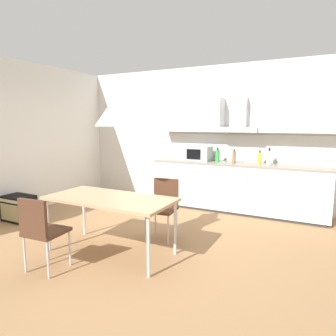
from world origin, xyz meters
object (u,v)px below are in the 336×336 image
object	(u,v)px
bottle_green	(218,156)
dining_table	(110,201)
microwave	(199,154)
bottle_white	(269,157)
guitar_amp	(19,208)
pendant_lamp	(108,117)
bottle_yellow	(260,158)
chair_near_left	(41,227)
chair_far_right	(164,202)
bottle_brown	(234,157)

from	to	relation	value
bottle_green	dining_table	world-z (taller)	bottle_green
microwave	bottle_white	bearing A→B (deg)	1.27
dining_table	guitar_amp	distance (m)	2.31
microwave	pendant_lamp	size ratio (longest dim) A/B	1.50
bottle_yellow	chair_near_left	size ratio (longest dim) A/B	0.29
bottle_green	pendant_lamp	world-z (taller)	pendant_lamp
bottle_green	chair_far_right	distance (m)	1.93
bottle_green	dining_table	size ratio (longest dim) A/B	0.17
bottle_brown	pendant_lamp	bearing A→B (deg)	-109.39
bottle_brown	bottle_yellow	xyz separation A→B (m)	(0.45, 0.08, -0.00)
microwave	guitar_amp	distance (m)	3.44
chair_near_left	microwave	bearing A→B (deg)	80.81
bottle_white	dining_table	size ratio (longest dim) A/B	0.18
bottle_brown	chair_far_right	size ratio (longest dim) A/B	0.30
microwave	chair_far_right	xyz separation A→B (m)	(0.18, -1.84, -0.54)
chair_near_left	bottle_green	bearing A→B (deg)	74.62
bottle_yellow	chair_near_left	world-z (taller)	bottle_yellow
bottle_white	bottle_brown	distance (m)	0.63
bottle_brown	chair_near_left	size ratio (longest dim) A/B	0.30
bottle_yellow	pendant_lamp	xyz separation A→B (m)	(-1.36, -2.66, 0.71)
bottle_white	bottle_green	world-z (taller)	bottle_white
bottle_white	chair_far_right	xyz separation A→B (m)	(-1.17, -1.87, -0.53)
microwave	bottle_green	distance (m)	0.39
bottle_green	guitar_amp	bearing A→B (deg)	-140.64
dining_table	chair_near_left	distance (m)	0.87
microwave	dining_table	world-z (taller)	microwave
bottle_white	chair_near_left	bearing A→B (deg)	-119.06
pendant_lamp	dining_table	bearing A→B (deg)	-94.76
pendant_lamp	guitar_amp	bearing A→B (deg)	171.77
bottle_white	guitar_amp	size ratio (longest dim) A/B	0.58
bottle_green	bottle_brown	xyz separation A→B (m)	(0.34, -0.05, -0.00)
microwave	bottle_yellow	distance (m)	1.18
microwave	dining_table	distance (m)	2.64
bottle_yellow	guitar_amp	distance (m)	4.37
bottle_white	bottle_yellow	xyz separation A→B (m)	(-0.17, 0.02, -0.02)
guitar_amp	chair_far_right	bearing A→B (deg)	9.82
bottle_brown	guitar_amp	bearing A→B (deg)	-144.36
chair_near_left	chair_far_right	size ratio (longest dim) A/B	1.00
guitar_amp	bottle_yellow	bearing A→B (deg)	33.00
bottle_brown	microwave	bearing A→B (deg)	177.41
guitar_amp	microwave	bearing A→B (deg)	43.39
bottle_yellow	guitar_amp	size ratio (longest dim) A/B	0.48
microwave	bottle_yellow	size ratio (longest dim) A/B	1.91
dining_table	pendant_lamp	size ratio (longest dim) A/B	5.14
bottle_brown	pendant_lamp	distance (m)	2.82
dining_table	chair_far_right	world-z (taller)	chair_far_right
chair_near_left	guitar_amp	xyz separation A→B (m)	(-1.87, 1.10, -0.31)
microwave	bottle_green	xyz separation A→B (m)	(0.39, 0.02, -0.02)
bottle_brown	chair_near_left	bearing A→B (deg)	-110.79
bottle_green	guitar_amp	distance (m)	3.72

